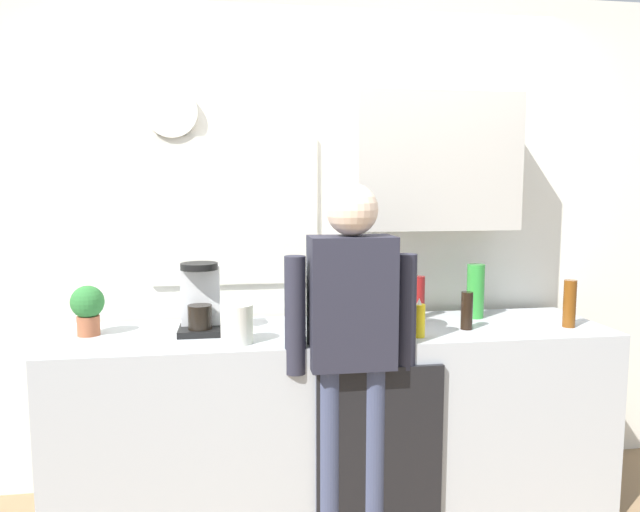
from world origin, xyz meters
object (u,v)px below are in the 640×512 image
Objects in this scene: storage_canister at (237,324)px; person_at_sink at (351,337)px; bottle_clear_soda at (475,291)px; potted_plant at (88,307)px; dish_soap at (419,320)px; mixing_bowl at (349,310)px; bottle_olive_oil at (352,314)px; bottle_amber_beer at (570,304)px; coffee_maker at (200,301)px; bottle_red_vinegar at (418,297)px; cup_yellow_cup at (397,328)px; bottle_green_wine at (296,309)px; cup_terracotta_mug at (342,323)px; bottle_dark_sauce at (467,311)px.

storage_canister is 0.50m from person_at_sink.
bottle_clear_soda reaches higher than potted_plant.
bottle_clear_soda is 1.90m from potted_plant.
storage_canister is (-0.81, 0.02, 0.01)m from dish_soap.
potted_plant is at bearing 155.88° from person_at_sink.
mixing_bowl is 0.54m from person_at_sink.
bottle_olive_oil reaches higher than mixing_bowl.
bottle_clear_soda reaches higher than bottle_amber_beer.
person_at_sink is (-0.75, -0.44, -0.10)m from bottle_clear_soda.
bottle_clear_soda is at bearing 4.01° from coffee_maker.
person_at_sink reaches higher than bottle_clear_soda.
coffee_maker is 1.50× the size of bottle_red_vinegar.
bottle_clear_soda is 1.22× the size of potted_plant.
potted_plant is (-1.17, 0.30, 0.01)m from bottle_olive_oil.
dish_soap is 1.06× the size of storage_canister.
cup_yellow_cup is 1.41m from potted_plant.
bottle_amber_beer is (1.76, -0.17, -0.03)m from coffee_maker.
person_at_sink reaches higher than bottle_olive_oil.
bottle_amber_beer is at bearing 1.88° from storage_canister.
bottle_green_wine reaches higher than bottle_clear_soda.
cup_terracotta_mug is 0.42× the size of mixing_bowl.
person_at_sink is (-0.45, -0.47, -0.07)m from bottle_red_vinegar.
bottle_amber_beer is 1.13m from person_at_sink.
bottle_green_wine is 0.56m from mixing_bowl.
cup_yellow_cup is at bearing -14.84° from coffee_maker.
bottle_clear_soda is 1.56× the size of dish_soap.
bottle_red_vinegar reaches higher than cup_yellow_cup.
bottle_red_vinegar is (1.10, 0.13, -0.04)m from coffee_maker.
cup_yellow_cup is (-0.22, -0.36, -0.07)m from bottle_red_vinegar.
bottle_clear_soda is at bearing -5.96° from bottle_red_vinegar.
bottle_dark_sauce is 0.82× the size of mixing_bowl.
person_at_sink is (1.15, -0.36, -0.09)m from potted_plant.
bottle_green_wine is at bearing -160.23° from bottle_clear_soda.
bottle_clear_soda is at bearing 16.08° from cup_terracotta_mug.
bottle_red_vinegar is 1.29× the size of storage_canister.
bottle_red_vinegar is 0.96× the size of bottle_amber_beer.
person_at_sink is at bearing -106.14° from bottle_olive_oil.
cup_terracotta_mug is at bearing 11.87° from storage_canister.
bottle_dark_sauce is 0.84m from bottle_green_wine.
bottle_olive_oil is 2.72× the size of cup_terracotta_mug.
bottle_amber_beer is at bearing 3.69° from bottle_green_wine.
bottle_green_wine reaches higher than bottle_amber_beer.
bottle_red_vinegar is 0.14× the size of person_at_sink.
coffee_maker is at bearing -2.02° from potted_plant.
bottle_dark_sauce reaches higher than cup_terracotta_mug.
bottle_red_vinegar is 0.73× the size of bottle_green_wine.
bottle_green_wine reaches higher than mixing_bowl.
mixing_bowl is at bearing 108.12° from cup_yellow_cup.
bottle_clear_soda is 0.78m from cup_terracotta_mug.
bottle_green_wine reaches higher than bottle_olive_oil.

